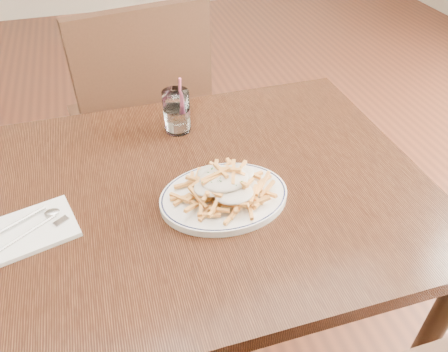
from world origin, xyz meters
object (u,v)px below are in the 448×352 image
object	(u,v)px
water_glass	(177,114)
loaded_fries	(224,183)
fries_plate	(224,197)
chair_far	(142,114)
table	(173,215)

from	to	relation	value
water_glass	loaded_fries	bearing A→B (deg)	-82.85
fries_plate	water_glass	distance (m)	0.31
fries_plate	water_glass	size ratio (longest dim) A/B	2.24
chair_far	fries_plate	size ratio (longest dim) A/B	2.79
water_glass	fries_plate	bearing A→B (deg)	-82.85
loaded_fries	water_glass	world-z (taller)	water_glass
chair_far	loaded_fries	bearing A→B (deg)	-82.45
chair_far	loaded_fries	world-z (taller)	chair_far
table	chair_far	size ratio (longest dim) A/B	1.22
fries_plate	loaded_fries	size ratio (longest dim) A/B	1.49
table	chair_far	distance (m)	0.68
loaded_fries	water_glass	size ratio (longest dim) A/B	1.51
fries_plate	water_glass	bearing A→B (deg)	97.15
table	fries_plate	xyz separation A→B (m)	(0.11, -0.07, 0.09)
fries_plate	loaded_fries	xyz separation A→B (m)	(-0.00, 0.00, 0.04)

